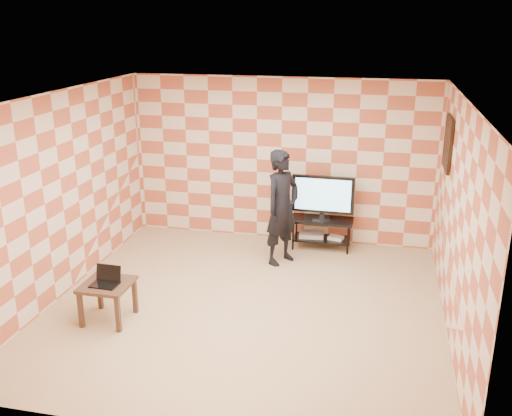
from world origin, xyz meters
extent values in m
plane|color=tan|center=(0.00, 0.00, 0.00)|extent=(5.00, 5.00, 0.00)
cube|color=beige|center=(0.00, 2.50, 1.35)|extent=(5.00, 0.02, 2.70)
cube|color=beige|center=(0.00, -2.50, 1.35)|extent=(5.00, 0.02, 2.70)
cube|color=beige|center=(-2.50, 0.00, 1.35)|extent=(0.02, 5.00, 2.70)
cube|color=beige|center=(2.50, 0.00, 1.35)|extent=(0.02, 5.00, 2.70)
cube|color=white|center=(0.00, 0.00, 2.70)|extent=(5.00, 5.00, 0.02)
cube|color=black|center=(2.47, 1.55, 1.95)|extent=(0.04, 0.72, 0.72)
cube|color=black|center=(2.47, 1.55, 1.95)|extent=(0.04, 0.03, 0.68)
cube|color=black|center=(2.47, 1.55, 1.95)|extent=(0.04, 0.68, 0.03)
cube|color=black|center=(0.74, 2.18, 0.48)|extent=(0.99, 0.45, 0.04)
cube|color=black|center=(0.74, 2.18, 0.16)|extent=(0.90, 0.40, 0.03)
cylinder|color=black|center=(0.30, 2.00, 0.25)|extent=(0.03, 0.03, 0.50)
cylinder|color=black|center=(0.30, 2.36, 0.25)|extent=(0.03, 0.03, 0.50)
cylinder|color=black|center=(1.17, 2.00, 0.25)|extent=(0.03, 0.03, 0.50)
cylinder|color=black|center=(1.17, 2.36, 0.25)|extent=(0.03, 0.03, 0.50)
cube|color=black|center=(0.74, 2.18, 0.52)|extent=(0.29, 0.19, 0.03)
cube|color=black|center=(0.74, 2.18, 0.57)|extent=(0.07, 0.05, 0.08)
cube|color=black|center=(0.74, 2.18, 0.91)|extent=(0.99, 0.08, 0.60)
cube|color=#78B5D7|center=(0.74, 2.14, 0.91)|extent=(0.88, 0.02, 0.52)
cube|color=#B4B4B6|center=(0.57, 2.20, 0.21)|extent=(0.41, 0.31, 0.07)
cube|color=silver|center=(0.97, 2.16, 0.20)|extent=(0.26, 0.22, 0.05)
cube|color=#352418|center=(-1.58, -0.72, 0.48)|extent=(0.58, 0.58, 0.04)
cube|color=#352418|center=(-1.82, -0.96, 0.23)|extent=(0.05, 0.05, 0.46)
cube|color=#352418|center=(-1.82, -0.48, 0.23)|extent=(0.05, 0.05, 0.46)
cube|color=#352418|center=(-1.33, -0.96, 0.23)|extent=(0.05, 0.05, 0.46)
cube|color=#352418|center=(-1.33, -0.48, 0.23)|extent=(0.05, 0.05, 0.46)
cube|color=black|center=(-1.57, -0.78, 0.51)|extent=(0.33, 0.24, 0.02)
cube|color=black|center=(-1.57, -0.66, 0.61)|extent=(0.33, 0.07, 0.21)
imported|color=black|center=(0.20, 1.50, 0.88)|extent=(0.69, 0.76, 1.75)
camera|label=1|loc=(1.58, -6.47, 3.59)|focal=40.00mm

